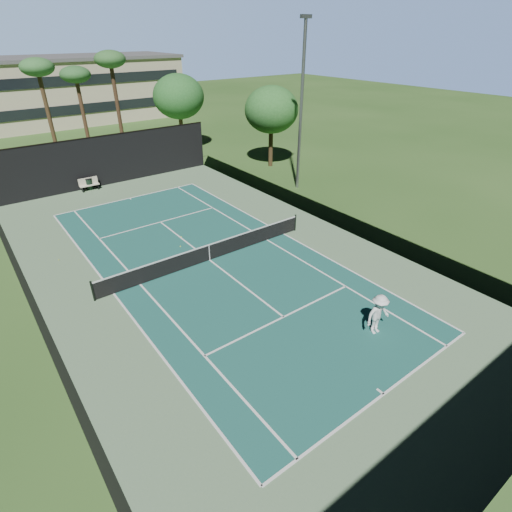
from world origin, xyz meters
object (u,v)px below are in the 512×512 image
(tennis_ball_c, at_px, (181,237))
(trash_bin, at_px, (89,184))
(tennis_net, at_px, (209,252))
(park_bench, at_px, (89,184))
(tennis_ball_b, at_px, (180,246))
(tennis_ball_d, at_px, (59,260))
(player, at_px, (378,314))

(tennis_ball_c, relative_size, trash_bin, 0.08)
(tennis_net, height_order, park_bench, tennis_net)
(tennis_ball_b, relative_size, trash_bin, 0.07)
(tennis_ball_d, relative_size, park_bench, 0.04)
(trash_bin, bearing_deg, player, -80.35)
(tennis_ball_d, xyz_separation_m, park_bench, (4.94, 10.42, 0.52))
(tennis_net, relative_size, player, 6.86)
(tennis_ball_b, xyz_separation_m, park_bench, (-1.28, 13.11, 0.51))
(tennis_ball_d, distance_m, park_bench, 11.55)
(player, xyz_separation_m, park_bench, (-4.35, 25.07, -0.39))
(tennis_ball_c, bearing_deg, tennis_net, -90.95)
(player, bearing_deg, tennis_ball_d, 127.62)
(tennis_net, distance_m, tennis_ball_b, 2.56)
(player, relative_size, tennis_ball_b, 26.79)
(tennis_net, relative_size, park_bench, 8.60)
(tennis_ball_d, bearing_deg, park_bench, 64.66)
(tennis_ball_b, bearing_deg, tennis_ball_d, 156.68)
(trash_bin, bearing_deg, tennis_ball_b, -84.73)
(park_bench, bearing_deg, player, -80.15)
(tennis_ball_b, distance_m, park_bench, 13.18)
(tennis_ball_d, relative_size, trash_bin, 0.06)
(player, distance_m, tennis_ball_d, 17.36)
(tennis_ball_d, height_order, trash_bin, trash_bin)
(tennis_ball_d, height_order, park_bench, park_bench)
(tennis_ball_c, xyz_separation_m, trash_bin, (-1.86, 12.18, 0.44))
(park_bench, bearing_deg, tennis_net, -83.18)
(trash_bin, bearing_deg, park_bench, -109.56)
(player, relative_size, tennis_ball_c, 26.38)
(tennis_ball_b, height_order, tennis_ball_d, tennis_ball_b)
(tennis_net, bearing_deg, trash_bin, 96.53)
(tennis_ball_d, bearing_deg, tennis_net, -36.97)
(park_bench, bearing_deg, tennis_ball_d, -115.34)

